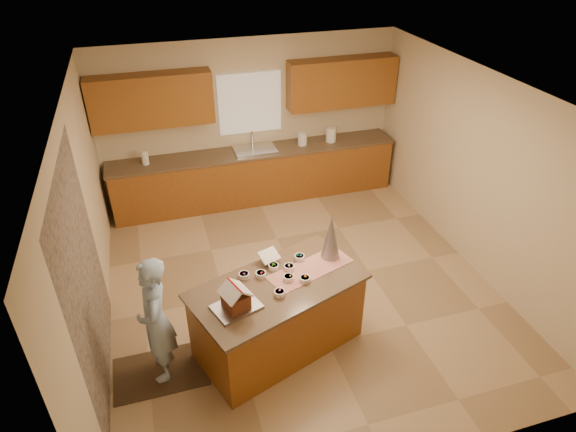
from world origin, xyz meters
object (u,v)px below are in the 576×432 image
(island_base, at_px, (278,317))
(tinsel_tree, at_px, (331,237))
(gingerbread_house, at_px, (236,298))
(boy, at_px, (156,321))

(island_base, bearing_deg, tinsel_tree, 3.67)
(island_base, bearing_deg, gingerbread_house, -174.81)
(tinsel_tree, bearing_deg, gingerbread_house, -156.10)
(boy, bearing_deg, tinsel_tree, 101.72)
(tinsel_tree, bearing_deg, island_base, -156.73)
(boy, relative_size, gingerbread_house, 4.22)
(tinsel_tree, relative_size, gingerbread_house, 1.55)
(island_base, relative_size, boy, 1.20)
(island_base, relative_size, gingerbread_house, 5.06)
(boy, xyz_separation_m, gingerbread_house, (0.81, -0.22, 0.29))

